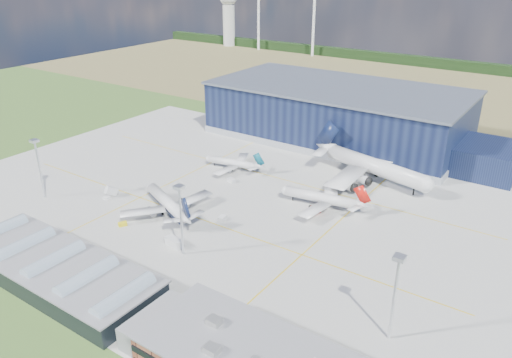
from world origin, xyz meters
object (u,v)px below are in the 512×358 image
Objects in this scene: light_mast_west at (38,159)px; airliner_regional at (232,159)px; airliner_widebody at (376,159)px; gse_van_a at (174,242)px; gse_van_c at (271,335)px; airliner_red at (321,193)px; airstair at (112,193)px; light_mast_east at (396,284)px; gse_cart_a at (222,218)px; car_a at (195,308)px; hangar at (343,116)px; light_mast_center at (180,209)px; gse_tug_c at (242,158)px; airliner_navy at (167,197)px; car_b at (173,297)px; gse_van_b at (338,179)px; gse_cart_b at (231,180)px; gse_tug_b at (123,224)px.

light_mast_west is 0.81× the size of airliner_regional.
airliner_widebody reaches higher than gse_van_a.
gse_van_c is at bearing -66.69° from airliner_widebody.
airstair is (-68.78, -37.22, -4.09)m from airliner_red.
gse_van_c is (-22.77, -16.00, -14.27)m from light_mast_east.
gse_cart_a reaches higher than car_a.
light_mast_east is at bearing 5.88° from airstair.
hangar is 6.30× the size of light_mast_east.
light_mast_center and light_mast_east have the same top height.
light_mast_east is 0.67× the size of airliner_red.
hangar is at bearing 120.05° from light_mast_east.
gse_van_a is (-32.05, -83.15, -8.14)m from airliner_widebody.
airliner_red is at bearing 30.20° from light_mast_west.
airliner_widebody is at bearing 3.21° from gse_tug_c.
light_mast_east is 7.68× the size of gse_tug_c.
airstair is at bearing 179.81° from gse_cart_a.
gse_van_a is (17.67, -15.77, -4.54)m from airliner_navy.
gse_cart_a is at bearing 99.11° from light_mast_center.
car_b is (62.03, -32.78, -0.85)m from airstair.
airliner_widebody is 102.56m from gse_van_c.
airliner_red reaches higher than gse_van_c.
hangar reaches higher than gse_van_a.
car_a is at bearing -41.56° from light_mast_center.
gse_van_a is at bearing -124.73° from gse_van_b.
light_mast_east is at bearing -167.84° from airliner_navy.
gse_van_b is (-4.57, 24.19, -4.49)m from airliner_red.
light_mast_center reaches higher than gse_cart_a.
airliner_regional is (-93.09, 62.03, -10.82)m from light_mast_east.
gse_tug_c is 0.65× the size of airstair.
light_mast_east is 31.27m from gse_van_c.
light_mast_center is at bearing -92.86° from airliner_widebody.
gse_cart_b is 76.47m from car_b.
gse_cart_a is (1.71, 22.09, -0.69)m from gse_van_a.
gse_cart_a is 1.02× the size of gse_tug_c.
light_mast_center is 6.06× the size of car_b.
light_mast_west is 43.76m from gse_tug_b.
gse_cart_a is at bearing 7.41° from car_b.
hangar is 2.49× the size of airliner_widebody.
gse_van_b is (84.76, 76.19, -14.35)m from light_mast_west.
airliner_navy reaches higher than gse_tug_b.
gse_tug_c reaches higher than gse_tug_b.
gse_cart_b is at bearing 109.73° from gse_cart_a.
gse_tug_b is 0.94× the size of gse_tug_c.
light_mast_east reaches higher than car_a.
airliner_widebody is 16.91m from gse_van_b.
gse_tug_c is 0.90× the size of gse_cart_b.
airstair reaches higher than car_b.
light_mast_center is 30.90m from car_a.
hangar is 123.39m from gse_van_a.
gse_cart_b is (-85.30, 51.03, -14.71)m from light_mast_east.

